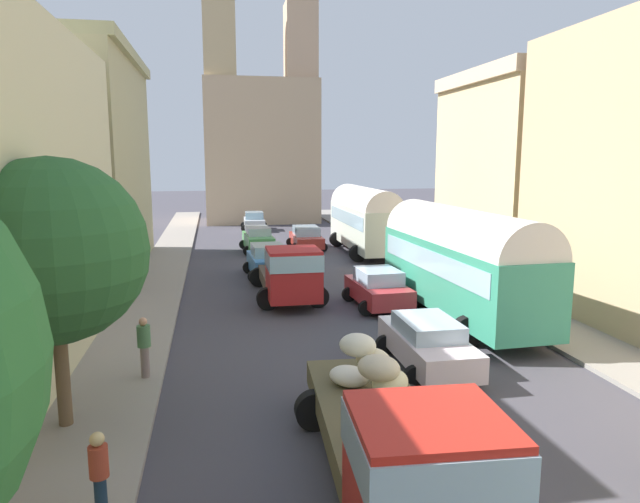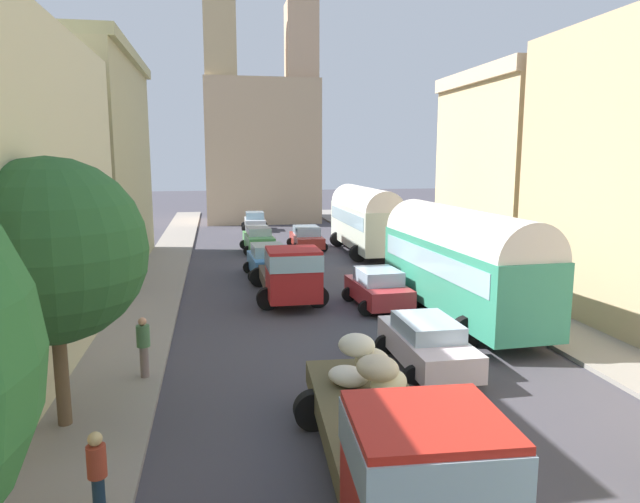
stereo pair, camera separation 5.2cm
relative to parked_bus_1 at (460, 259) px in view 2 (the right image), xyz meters
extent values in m
plane|color=#423F47|center=(-4.51, 8.70, -2.32)|extent=(154.00, 154.00, 0.00)
cube|color=gray|center=(-11.76, 8.70, -2.25)|extent=(2.50, 70.00, 0.14)
cube|color=gray|center=(2.74, 8.70, -2.25)|extent=(2.50, 70.00, 0.14)
cube|color=tan|center=(-15.87, 12.39, 3.14)|extent=(5.72, 13.83, 10.92)
cube|color=tan|center=(-15.87, 12.39, 8.87)|extent=(6.29, 13.83, 0.53)
cube|color=#DBBC85|center=(6.18, 8.07, 2.53)|extent=(4.38, 9.17, 9.69)
cube|color=#CEB391|center=(6.18, 8.07, 7.73)|extent=(4.82, 9.17, 0.72)
cube|color=tan|center=(-4.51, 35.23, 4.16)|extent=(10.32, 7.49, 12.95)
cube|color=tan|center=(-8.12, 33.36, 7.47)|extent=(2.79, 2.79, 19.58)
cube|color=tan|center=(-0.89, 33.36, 7.47)|extent=(2.79, 2.79, 19.58)
cube|color=#359070|center=(0.00, 0.00, -0.58)|extent=(2.88, 9.82, 2.48)
cylinder|color=silver|center=(0.00, 0.00, 0.67)|extent=(2.82, 9.62, 2.43)
cube|color=#99B7C6|center=(0.00, 0.00, -0.03)|extent=(2.90, 9.04, 0.79)
cylinder|color=black|center=(-1.30, 2.96, -1.82)|extent=(1.00, 0.35, 1.00)
cylinder|color=black|center=(1.06, 3.06, -1.82)|extent=(1.00, 0.35, 1.00)
cylinder|color=black|center=(-1.06, -3.06, -1.82)|extent=(1.00, 0.35, 1.00)
cylinder|color=black|center=(1.30, -2.96, -1.82)|extent=(1.00, 0.35, 1.00)
cube|color=beige|center=(0.33, 15.15, -0.56)|extent=(2.43, 9.41, 2.52)
cylinder|color=silver|center=(0.33, 15.15, 0.70)|extent=(2.38, 9.22, 2.35)
cube|color=#99B7C6|center=(0.33, 15.15, 0.00)|extent=(2.47, 8.65, 0.81)
cylinder|color=black|center=(-0.80, 18.06, -1.82)|extent=(1.00, 0.35, 1.00)
cylinder|color=black|center=(1.48, 18.06, -1.82)|extent=(1.00, 0.35, 1.00)
cylinder|color=black|center=(-0.81, 12.24, -1.82)|extent=(1.00, 0.35, 1.00)
cylinder|color=black|center=(1.46, 12.23, -1.82)|extent=(1.00, 0.35, 1.00)
cube|color=red|center=(-6.10, -12.60, -0.84)|extent=(2.26, 2.17, 2.05)
cube|color=#99B7C6|center=(-6.10, -12.60, -0.27)|extent=(2.31, 2.25, 0.66)
cube|color=brown|center=(-5.89, -8.89, -1.59)|extent=(2.45, 5.50, 0.55)
ellipsoid|color=silver|center=(-6.13, -7.87, -1.10)|extent=(1.19, 1.19, 0.44)
ellipsoid|color=beige|center=(-5.36, -7.14, -1.03)|extent=(1.10, 1.14, 0.57)
ellipsoid|color=beige|center=(-5.38, -8.54, -1.03)|extent=(1.15, 1.10, 0.57)
ellipsoid|color=beige|center=(-5.68, -8.65, -0.64)|extent=(1.17, 1.12, 0.56)
ellipsoid|color=silver|center=(-5.75, -7.14, -0.64)|extent=(1.08, 0.98, 0.57)
ellipsoid|color=beige|center=(-6.10, -10.59, -0.70)|extent=(0.91, 0.91, 0.51)
cylinder|color=black|center=(-4.76, -7.93, -1.87)|extent=(0.90, 0.32, 0.90)
cylinder|color=black|center=(-6.90, -7.81, -1.87)|extent=(0.90, 0.32, 0.90)
cube|color=#AD1E1F|center=(-5.96, 2.39, -0.85)|extent=(2.05, 2.09, 2.04)
cube|color=#99B7C6|center=(-5.96, 2.39, -0.28)|extent=(2.10, 2.17, 0.65)
cube|color=brown|center=(-5.98, 5.92, -1.59)|extent=(2.07, 4.98, 0.55)
ellipsoid|color=beige|center=(-6.23, 5.02, -1.08)|extent=(0.93, 0.76, 0.47)
ellipsoid|color=beige|center=(-6.02, 6.70, -1.06)|extent=(1.07, 1.02, 0.52)
ellipsoid|color=silver|center=(-6.08, 6.10, -1.06)|extent=(0.92, 0.85, 0.51)
ellipsoid|color=silver|center=(-6.19, 7.07, -0.73)|extent=(0.78, 1.00, 0.49)
ellipsoid|color=#EBE7C9|center=(-5.84, 5.43, -0.63)|extent=(0.84, 0.95, 0.57)
ellipsoid|color=beige|center=(-6.03, 6.02, -0.78)|extent=(0.98, 0.78, 0.45)
ellipsoid|color=#E9E7C8|center=(-5.87, 5.35, -0.47)|extent=(0.91, 0.99, 0.45)
cylinder|color=black|center=(-4.94, 2.59, -1.87)|extent=(0.90, 0.31, 0.90)
cylinder|color=black|center=(-6.99, 2.58, -1.87)|extent=(0.90, 0.31, 0.90)
cylinder|color=black|center=(-4.96, 6.82, -1.87)|extent=(0.90, 0.31, 0.90)
cylinder|color=black|center=(-7.00, 6.81, -1.87)|extent=(0.90, 0.31, 0.90)
cube|color=#4588CE|center=(-6.37, 8.98, -1.63)|extent=(1.95, 3.85, 0.84)
cube|color=#99BFC3|center=(-6.37, 8.98, -0.93)|extent=(1.65, 2.03, 0.56)
cylinder|color=black|center=(-5.43, 7.86, -2.02)|extent=(0.60, 0.21, 0.60)
cylinder|color=black|center=(-7.19, 7.77, -2.02)|extent=(0.60, 0.21, 0.60)
cylinder|color=black|center=(-5.55, 10.19, -2.02)|extent=(0.60, 0.21, 0.60)
cylinder|color=black|center=(-7.31, 10.10, -2.02)|extent=(0.60, 0.21, 0.60)
cube|color=#4B9B4F|center=(-6.26, 16.93, -1.62)|extent=(1.82, 4.41, 0.85)
cube|color=#A3B5BA|center=(-6.26, 16.93, -0.95)|extent=(1.53, 2.32, 0.49)
cylinder|color=black|center=(-5.39, 15.63, -2.02)|extent=(0.60, 0.21, 0.60)
cylinder|color=black|center=(-7.01, 15.55, -2.02)|extent=(0.60, 0.21, 0.60)
cylinder|color=black|center=(-5.51, 18.31, -2.02)|extent=(0.60, 0.21, 0.60)
cylinder|color=black|center=(-7.13, 18.24, -2.02)|extent=(0.60, 0.21, 0.60)
cube|color=silver|center=(-5.73, 27.91, -1.69)|extent=(1.75, 3.67, 0.71)
cube|color=#8FB5CC|center=(-5.73, 27.91, -1.05)|extent=(1.50, 1.92, 0.56)
cylinder|color=black|center=(-4.94, 26.76, -2.02)|extent=(0.60, 0.21, 0.60)
cylinder|color=black|center=(-6.59, 26.81, -2.02)|extent=(0.60, 0.21, 0.60)
cylinder|color=black|center=(-4.87, 29.00, -2.02)|extent=(0.60, 0.21, 0.60)
cylinder|color=black|center=(-6.52, 29.05, -2.02)|extent=(0.60, 0.21, 0.60)
cube|color=silver|center=(-3.03, -4.65, -1.68)|extent=(1.71, 4.29, 0.74)
cube|color=#9EB7C9|center=(-3.03, -4.65, -1.08)|extent=(1.51, 2.23, 0.46)
cylinder|color=black|center=(-3.89, -3.32, -2.02)|extent=(0.60, 0.21, 0.60)
cylinder|color=black|center=(-2.17, -3.32, -2.02)|extent=(0.60, 0.21, 0.60)
cylinder|color=black|center=(-3.89, -5.97, -2.02)|extent=(0.60, 0.21, 0.60)
cylinder|color=black|center=(-2.17, -5.97, -2.02)|extent=(0.60, 0.21, 0.60)
cube|color=#BA2D31|center=(-2.51, 2.20, -1.68)|extent=(1.99, 3.85, 0.74)
cube|color=#A1BAD1|center=(-2.51, 2.20, -1.03)|extent=(1.68, 2.04, 0.56)
cylinder|color=black|center=(-3.46, 3.32, -2.02)|extent=(0.60, 0.21, 0.60)
cylinder|color=black|center=(-1.68, 3.41, -2.02)|extent=(0.60, 0.21, 0.60)
cylinder|color=black|center=(-3.34, 0.99, -2.02)|extent=(0.60, 0.21, 0.60)
cylinder|color=black|center=(-1.55, 1.09, -2.02)|extent=(0.60, 0.21, 0.60)
cube|color=#AE3027|center=(-3.03, 17.40, -1.71)|extent=(1.82, 4.20, 0.68)
cube|color=#95AFC2|center=(-3.03, 17.40, -1.08)|extent=(1.59, 2.19, 0.57)
cylinder|color=black|center=(-3.91, 18.70, -2.02)|extent=(0.60, 0.21, 0.60)
cylinder|color=black|center=(-2.13, 18.69, -2.02)|extent=(0.60, 0.21, 0.60)
cylinder|color=black|center=(-3.93, 16.11, -2.02)|extent=(0.60, 0.21, 0.60)
cylinder|color=black|center=(-2.15, 16.10, -2.02)|extent=(0.60, 0.21, 0.60)
cylinder|color=slate|center=(-10.97, -4.25, -2.25)|extent=(0.20, 0.20, 0.14)
cylinder|color=slate|center=(-10.97, -4.25, -1.75)|extent=(0.32, 0.32, 0.86)
cylinder|color=#48764B|center=(-10.97, -4.25, -1.02)|extent=(0.49, 0.49, 0.59)
sphere|color=tan|center=(-10.97, -4.25, -0.62)|extent=(0.22, 0.22, 0.22)
cylinder|color=#192E40|center=(-10.92, -10.80, -1.73)|extent=(0.28, 0.28, 0.89)
cylinder|color=#9E3A26|center=(-10.92, -10.80, -1.02)|extent=(0.43, 0.43, 0.53)
sphere|color=tan|center=(-10.92, -10.80, -0.64)|extent=(0.23, 0.23, 0.23)
cylinder|color=brown|center=(-12.41, -6.83, -1.03)|extent=(0.30, 0.30, 2.58)
sphere|color=#275A2B|center=(-12.41, -6.83, 1.77)|extent=(4.03, 4.03, 4.03)
camera|label=1|loc=(-9.00, -19.72, 3.76)|focal=32.12mm
camera|label=2|loc=(-8.94, -19.73, 3.76)|focal=32.12mm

